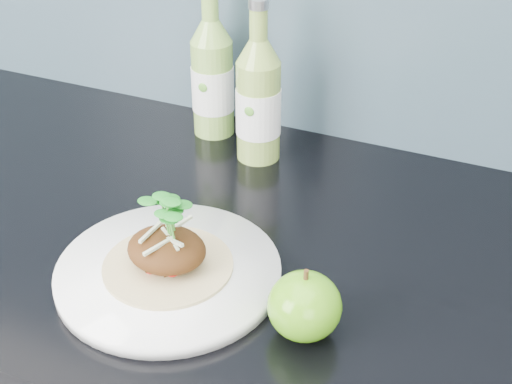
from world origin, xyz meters
The scene contains 5 objects.
dinner_plate centered at (-0.03, 1.59, 0.91)m, with size 0.33×0.33×0.02m.
pork_taco centered at (-0.03, 1.59, 0.94)m, with size 0.14×0.14×0.10m.
green_apple centered at (0.14, 1.57, 0.94)m, with size 0.10×0.10×0.08m.
cider_bottle_left centered at (-0.14, 1.92, 0.99)m, with size 0.08×0.08×0.23m.
cider_bottle_right centered at (-0.04, 1.88, 0.99)m, with size 0.07×0.07×0.23m.
Camera 1 is at (0.31, 1.06, 1.41)m, focal length 50.00 mm.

